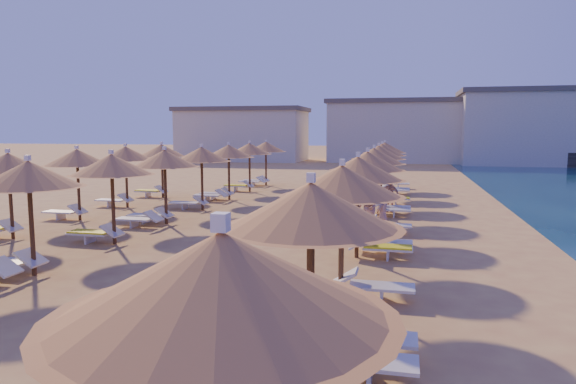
% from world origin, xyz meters
% --- Properties ---
extents(ground, '(220.00, 220.00, 0.00)m').
position_xyz_m(ground, '(0.00, 0.00, 0.00)').
color(ground, tan).
rests_on(ground, ground).
extents(hotel_blocks, '(48.63, 11.14, 8.10)m').
position_xyz_m(hotel_blocks, '(3.76, 45.68, 3.70)').
color(hotel_blocks, beige).
rests_on(hotel_blocks, ground).
extents(parasol_row_east, '(2.75, 36.39, 3.09)m').
position_xyz_m(parasol_row_east, '(3.86, 1.18, 2.56)').
color(parasol_row_east, brown).
rests_on(parasol_row_east, ground).
extents(parasol_row_west, '(2.75, 36.39, 3.09)m').
position_xyz_m(parasol_row_west, '(-4.03, 1.18, 2.56)').
color(parasol_row_west, brown).
rests_on(parasol_row_west, ground).
extents(parasol_row_inland, '(2.75, 21.44, 3.09)m').
position_xyz_m(parasol_row_inland, '(-7.92, 1.18, 2.56)').
color(parasol_row_inland, brown).
rests_on(parasol_row_inland, ground).
extents(loungers, '(14.99, 34.27, 0.66)m').
position_xyz_m(loungers, '(-1.61, 1.06, 0.34)').
color(loungers, silver).
rests_on(loungers, ground).
extents(beachgoer_c, '(0.97, 0.61, 1.53)m').
position_xyz_m(beachgoer_c, '(4.52, 8.17, 0.77)').
color(beachgoer_c, tan).
rests_on(beachgoer_c, ground).
extents(beachgoer_a, '(0.61, 0.72, 1.68)m').
position_xyz_m(beachgoer_a, '(4.47, 1.96, 0.84)').
color(beachgoer_a, tan).
rests_on(beachgoer_a, ground).
extents(beachgoer_b, '(1.03, 1.13, 1.86)m').
position_xyz_m(beachgoer_b, '(3.87, 2.87, 0.93)').
color(beachgoer_b, tan).
rests_on(beachgoer_b, ground).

